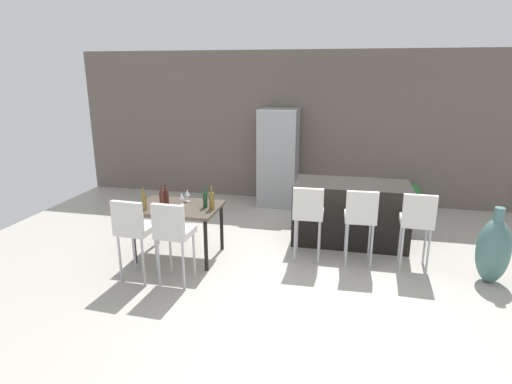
% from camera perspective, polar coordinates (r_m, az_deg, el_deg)
% --- Properties ---
extents(ground_plane, '(10.00, 10.00, 0.00)m').
position_cam_1_polar(ground_plane, '(6.15, 6.83, -8.29)').
color(ground_plane, '#ADA89E').
extents(back_wall, '(10.00, 0.12, 2.90)m').
position_cam_1_polar(back_wall, '(8.39, 9.09, 8.49)').
color(back_wall, '#665B51').
rests_on(back_wall, ground_plane).
extents(kitchen_island, '(1.68, 0.82, 0.92)m').
position_cam_1_polar(kitchen_island, '(6.55, 12.57, -2.72)').
color(kitchen_island, black).
rests_on(kitchen_island, ground_plane).
extents(bar_chair_left, '(0.41, 0.41, 1.05)m').
position_cam_1_polar(bar_chair_left, '(5.74, 7.04, -2.61)').
color(bar_chair_left, silver).
rests_on(bar_chair_left, ground_plane).
extents(bar_chair_middle, '(0.42, 0.42, 1.05)m').
position_cam_1_polar(bar_chair_middle, '(5.72, 13.87, -3.03)').
color(bar_chair_middle, silver).
rests_on(bar_chair_middle, ground_plane).
extents(bar_chair_right, '(0.41, 0.41, 1.05)m').
position_cam_1_polar(bar_chair_right, '(5.79, 20.85, -3.41)').
color(bar_chair_right, silver).
rests_on(bar_chair_right, ground_plane).
extents(dining_table, '(1.14, 0.81, 0.74)m').
position_cam_1_polar(dining_table, '(5.91, -10.42, -2.59)').
color(dining_table, '#4C4238').
rests_on(dining_table, ground_plane).
extents(dining_chair_near, '(0.42, 0.42, 1.05)m').
position_cam_1_polar(dining_chair_near, '(5.36, -16.17, -4.53)').
color(dining_chair_near, silver).
rests_on(dining_chair_near, ground_plane).
extents(dining_chair_far, '(0.42, 0.42, 1.05)m').
position_cam_1_polar(dining_chair_far, '(5.14, -11.12, -5.06)').
color(dining_chair_far, silver).
rests_on(dining_chair_far, ground_plane).
extents(wine_bottle_right, '(0.07, 0.07, 0.31)m').
position_cam_1_polar(wine_bottle_right, '(5.64, -5.97, -1.16)').
color(wine_bottle_right, brown).
rests_on(wine_bottle_right, dining_table).
extents(wine_bottle_middle, '(0.07, 0.07, 0.32)m').
position_cam_1_polar(wine_bottle_middle, '(5.83, -12.53, -0.91)').
color(wine_bottle_middle, '#471E19').
rests_on(wine_bottle_middle, dining_table).
extents(wine_bottle_end, '(0.08, 0.08, 0.31)m').
position_cam_1_polar(wine_bottle_end, '(5.92, -12.00, -0.66)').
color(wine_bottle_end, '#471E19').
rests_on(wine_bottle_end, dining_table).
extents(wine_bottle_left, '(0.07, 0.07, 0.30)m').
position_cam_1_polar(wine_bottle_left, '(5.78, -14.83, -1.28)').
color(wine_bottle_left, brown).
rests_on(wine_bottle_left, dining_table).
extents(wine_bottle_near, '(0.06, 0.06, 0.29)m').
position_cam_1_polar(wine_bottle_near, '(5.75, -6.85, -1.00)').
color(wine_bottle_near, '#194723').
rests_on(wine_bottle_near, dining_table).
extents(wine_glass_far, '(0.07, 0.07, 0.17)m').
position_cam_1_polar(wine_glass_far, '(6.04, -9.23, -0.11)').
color(wine_glass_far, silver).
rests_on(wine_glass_far, dining_table).
extents(wine_glass_corner, '(0.07, 0.07, 0.17)m').
position_cam_1_polar(wine_glass_corner, '(5.89, -14.90, -0.87)').
color(wine_glass_corner, silver).
rests_on(wine_glass_corner, dining_table).
extents(wine_glass_inner, '(0.07, 0.07, 0.17)m').
position_cam_1_polar(wine_glass_inner, '(5.90, -9.98, -0.53)').
color(wine_glass_inner, silver).
rests_on(wine_glass_inner, dining_table).
extents(refrigerator, '(0.72, 0.68, 1.84)m').
position_cam_1_polar(refrigerator, '(8.13, 3.05, 4.64)').
color(refrigerator, '#939699').
rests_on(refrigerator, ground_plane).
extents(floor_vase, '(0.39, 0.39, 0.96)m').
position_cam_1_polar(floor_vase, '(5.94, 29.27, -6.86)').
color(floor_vase, '#47706B').
rests_on(floor_vase, ground_plane).
extents(potted_plant, '(0.35, 0.35, 0.55)m').
position_cam_1_polar(potted_plant, '(8.24, 20.18, -0.52)').
color(potted_plant, beige).
rests_on(potted_plant, ground_plane).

